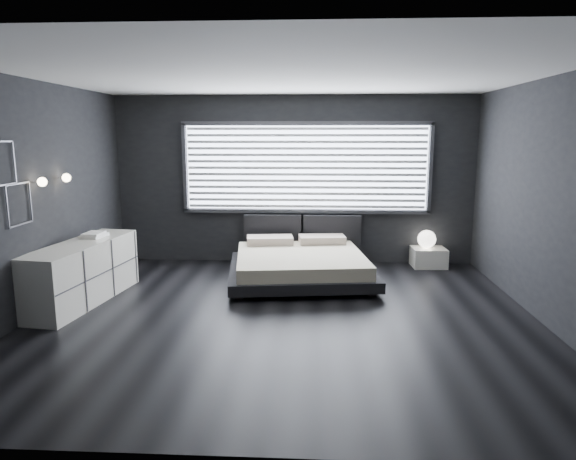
{
  "coord_description": "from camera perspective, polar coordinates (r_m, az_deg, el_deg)",
  "views": [
    {
      "loc": [
        0.37,
        -5.86,
        2.15
      ],
      "look_at": [
        0.0,
        0.85,
        0.9
      ],
      "focal_mm": 32.0,
      "sensor_mm": 36.0,
      "label": 1
    }
  ],
  "objects": [
    {
      "name": "room",
      "position": [
        5.92,
        -0.45,
        3.26
      ],
      "size": [
        6.04,
        6.0,
        2.8
      ],
      "color": "black",
      "rests_on": "ground"
    },
    {
      "name": "window",
      "position": [
        8.58,
        2.02,
        6.91
      ],
      "size": [
        4.14,
        0.09,
        1.52
      ],
      "color": "white",
      "rests_on": "ground"
    },
    {
      "name": "headboard",
      "position": [
        8.65,
        1.61,
        0.0
      ],
      "size": [
        1.96,
        0.16,
        0.52
      ],
      "color": "black",
      "rests_on": "ground"
    },
    {
      "name": "sconce_near",
      "position": [
        6.77,
        -25.67,
        4.84
      ],
      "size": [
        0.18,
        0.11,
        0.11
      ],
      "color": "silver",
      "rests_on": "ground"
    },
    {
      "name": "sconce_far",
      "position": [
        7.3,
        -23.43,
        5.35
      ],
      "size": [
        0.18,
        0.11,
        0.11
      ],
      "color": "silver",
      "rests_on": "ground"
    },
    {
      "name": "wall_art_upper",
      "position": [
        6.28,
        -29.21,
        6.47
      ],
      "size": [
        0.01,
        0.48,
        0.48
      ],
      "color": "#47474C",
      "rests_on": "ground"
    },
    {
      "name": "wall_art_lower",
      "position": [
        6.53,
        -27.68,
        2.56
      ],
      "size": [
        0.01,
        0.48,
        0.48
      ],
      "color": "#47474C",
      "rests_on": "ground"
    },
    {
      "name": "bed",
      "position": [
        7.69,
        1.35,
        -3.77
      ],
      "size": [
        2.31,
        2.22,
        0.54
      ],
      "color": "black",
      "rests_on": "ground"
    },
    {
      "name": "nightstand",
      "position": [
        8.8,
        15.34,
        -2.94
      ],
      "size": [
        0.56,
        0.48,
        0.32
      ],
      "primitive_type": "cube",
      "rotation": [
        0.0,
        0.0,
        0.05
      ],
      "color": "white",
      "rests_on": "ground"
    },
    {
      "name": "orb_lamp",
      "position": [
        8.73,
        15.16,
        -0.99
      ],
      "size": [
        0.3,
        0.3,
        0.3
      ],
      "primitive_type": "sphere",
      "color": "white",
      "rests_on": "nightstand"
    },
    {
      "name": "dresser",
      "position": [
        7.19,
        -21.84,
        -4.39
      ],
      "size": [
        0.8,
        2.02,
        0.79
      ],
      "color": "white",
      "rests_on": "ground"
    },
    {
      "name": "book_stack",
      "position": [
        7.42,
        -20.76,
        -0.51
      ],
      "size": [
        0.31,
        0.37,
        0.07
      ],
      "color": "white",
      "rests_on": "dresser"
    }
  ]
}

